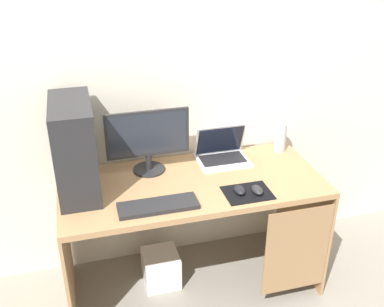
{
  "coord_description": "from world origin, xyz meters",
  "views": [
    {
      "loc": [
        -0.59,
        -2.15,
        2.08
      ],
      "look_at": [
        0.0,
        0.0,
        0.93
      ],
      "focal_mm": 42.04,
      "sensor_mm": 36.0,
      "label": 1
    }
  ],
  "objects_px": {
    "mouse_left": "(239,190)",
    "mouse_right": "(257,190)",
    "monitor": "(148,140)",
    "keyboard": "(158,206)",
    "laptop": "(222,154)",
    "subwoofer": "(161,268)",
    "pc_tower": "(75,148)",
    "speaker": "(280,137)"
  },
  "relations": [
    {
      "from": "laptop",
      "to": "mouse_right",
      "type": "bearing_deg",
      "value": -81.8
    },
    {
      "from": "mouse_right",
      "to": "laptop",
      "type": "bearing_deg",
      "value": 98.2
    },
    {
      "from": "speaker",
      "to": "mouse_right",
      "type": "bearing_deg",
      "value": -127.2
    },
    {
      "from": "keyboard",
      "to": "subwoofer",
      "type": "xyz_separation_m",
      "value": [
        0.05,
        0.26,
        -0.65
      ]
    },
    {
      "from": "laptop",
      "to": "keyboard",
      "type": "xyz_separation_m",
      "value": [
        -0.49,
        -0.42,
        -0.03
      ]
    },
    {
      "from": "monitor",
      "to": "speaker",
      "type": "bearing_deg",
      "value": 3.16
    },
    {
      "from": "mouse_left",
      "to": "mouse_right",
      "type": "height_order",
      "value": "same"
    },
    {
      "from": "pc_tower",
      "to": "subwoofer",
      "type": "xyz_separation_m",
      "value": [
        0.43,
        -0.03,
        -0.9
      ]
    },
    {
      "from": "laptop",
      "to": "speaker",
      "type": "height_order",
      "value": "laptop"
    },
    {
      "from": "keyboard",
      "to": "subwoofer",
      "type": "height_order",
      "value": "keyboard"
    },
    {
      "from": "mouse_left",
      "to": "subwoofer",
      "type": "bearing_deg",
      "value": 149.39
    },
    {
      "from": "laptop",
      "to": "monitor",
      "type": "bearing_deg",
      "value": -177.88
    },
    {
      "from": "monitor",
      "to": "laptop",
      "type": "relative_size",
      "value": 1.55
    },
    {
      "from": "pc_tower",
      "to": "speaker",
      "type": "bearing_deg",
      "value": 6.85
    },
    {
      "from": "pc_tower",
      "to": "subwoofer",
      "type": "distance_m",
      "value": 1.0
    },
    {
      "from": "monitor",
      "to": "speaker",
      "type": "height_order",
      "value": "monitor"
    },
    {
      "from": "mouse_right",
      "to": "mouse_left",
      "type": "bearing_deg",
      "value": 165.26
    },
    {
      "from": "laptop",
      "to": "mouse_right",
      "type": "relative_size",
      "value": 3.29
    },
    {
      "from": "monitor",
      "to": "mouse_right",
      "type": "relative_size",
      "value": 5.09
    },
    {
      "from": "monitor",
      "to": "mouse_left",
      "type": "relative_size",
      "value": 5.09
    },
    {
      "from": "mouse_left",
      "to": "mouse_right",
      "type": "distance_m",
      "value": 0.1
    },
    {
      "from": "pc_tower",
      "to": "mouse_left",
      "type": "height_order",
      "value": "pc_tower"
    },
    {
      "from": "monitor",
      "to": "laptop",
      "type": "height_order",
      "value": "monitor"
    },
    {
      "from": "monitor",
      "to": "mouse_right",
      "type": "xyz_separation_m",
      "value": [
        0.53,
        -0.41,
        -0.18
      ]
    },
    {
      "from": "pc_tower",
      "to": "subwoofer",
      "type": "bearing_deg",
      "value": -4.27
    },
    {
      "from": "pc_tower",
      "to": "mouse_right",
      "type": "height_order",
      "value": "pc_tower"
    },
    {
      "from": "subwoofer",
      "to": "monitor",
      "type": "bearing_deg",
      "value": 98.81
    },
    {
      "from": "pc_tower",
      "to": "mouse_left",
      "type": "xyz_separation_m",
      "value": [
        0.84,
        -0.27,
        -0.24
      ]
    },
    {
      "from": "speaker",
      "to": "keyboard",
      "type": "bearing_deg",
      "value": -153.45
    },
    {
      "from": "speaker",
      "to": "mouse_left",
      "type": "bearing_deg",
      "value": -135.7
    },
    {
      "from": "monitor",
      "to": "mouse_right",
      "type": "distance_m",
      "value": 0.69
    },
    {
      "from": "keyboard",
      "to": "subwoofer",
      "type": "bearing_deg",
      "value": 79.48
    },
    {
      "from": "speaker",
      "to": "mouse_left",
      "type": "relative_size",
      "value": 1.98
    },
    {
      "from": "pc_tower",
      "to": "laptop",
      "type": "distance_m",
      "value": 0.91
    },
    {
      "from": "monitor",
      "to": "keyboard",
      "type": "relative_size",
      "value": 1.16
    },
    {
      "from": "subwoofer",
      "to": "pc_tower",
      "type": "bearing_deg",
      "value": 175.73
    },
    {
      "from": "laptop",
      "to": "mouse_right",
      "type": "height_order",
      "value": "laptop"
    },
    {
      "from": "speaker",
      "to": "keyboard",
      "type": "relative_size",
      "value": 0.45
    },
    {
      "from": "pc_tower",
      "to": "speaker",
      "type": "height_order",
      "value": "pc_tower"
    },
    {
      "from": "monitor",
      "to": "laptop",
      "type": "distance_m",
      "value": 0.49
    },
    {
      "from": "pc_tower",
      "to": "keyboard",
      "type": "height_order",
      "value": "pc_tower"
    },
    {
      "from": "keyboard",
      "to": "laptop",
      "type": "bearing_deg",
      "value": 40.31
    }
  ]
}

